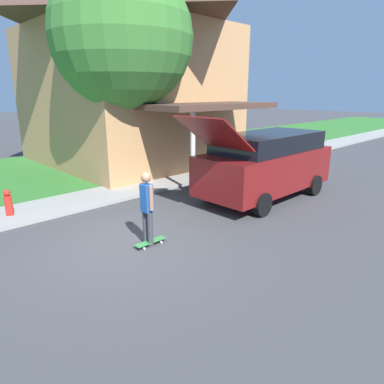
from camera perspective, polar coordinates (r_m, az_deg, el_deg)
ground_plane at (r=8.30m, az=-10.38°, el=-8.01°), size 120.00×120.00×0.00m
lawn at (r=17.88m, az=-8.67°, el=5.36°), size 10.00×80.00×0.08m
sidewalk at (r=14.58m, az=1.42°, el=3.10°), size 1.80×80.00×0.10m
house at (r=17.57m, az=-10.85°, el=19.68°), size 11.50×8.39×8.51m
lawn_tree_near at (r=13.05m, az=-11.58°, el=23.91°), size 4.89×4.89×7.55m
suv_parked at (r=11.37m, az=12.20°, el=4.72°), size 2.20×5.61×2.80m
skateboarder at (r=7.67m, az=-7.51°, el=-2.28°), size 0.41×0.23×1.71m
skateboard at (r=7.97m, az=-6.94°, el=-8.26°), size 0.21×0.78×0.10m
fire_hydrant at (r=10.67m, az=-28.28°, el=-1.61°), size 0.20×0.20×0.74m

